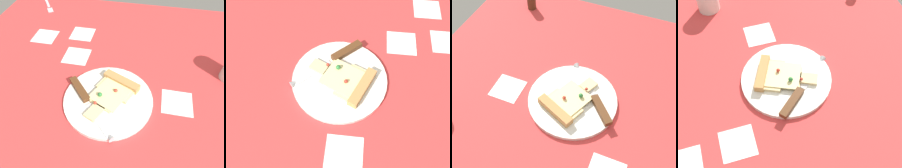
% 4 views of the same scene
% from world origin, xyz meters
% --- Properties ---
extents(ground_plane, '(1.11, 1.11, 0.03)m').
position_xyz_m(ground_plane, '(-0.00, 0.00, -0.01)').
color(ground_plane, '#D13838').
rests_on(ground_plane, ground).
extents(plate, '(0.26, 0.26, 0.01)m').
position_xyz_m(plate, '(0.04, -0.07, 0.01)').
color(plate, white).
rests_on(plate, ground_plane).
extents(pizza_slice, '(0.15, 0.19, 0.03)m').
position_xyz_m(pizza_slice, '(0.05, -0.05, 0.02)').
color(pizza_slice, beige).
rests_on(pizza_slice, plate).
extents(knife, '(0.18, 0.19, 0.02)m').
position_xyz_m(knife, '(-0.02, -0.09, 0.02)').
color(knife, silver).
rests_on(knife, plate).
extents(fork, '(0.10, 0.14, 0.01)m').
position_xyz_m(fork, '(-0.37, 0.45, 0.00)').
color(fork, silver).
rests_on(fork, ground_plane).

